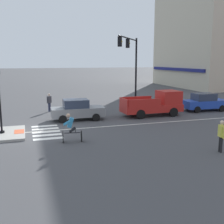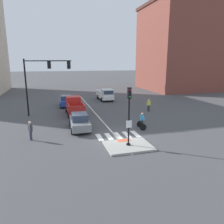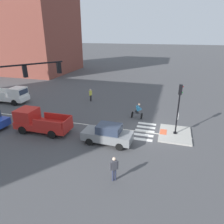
{
  "view_description": "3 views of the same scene",
  "coord_description": "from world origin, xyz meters",
  "px_view_note": "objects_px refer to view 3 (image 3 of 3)",
  "views": [
    {
      "loc": [
        18.17,
        -0.96,
        4.65
      ],
      "look_at": [
        1.46,
        4.29,
        1.36
      ],
      "focal_mm": 44.46,
      "sensor_mm": 36.0,
      "label": 1
    },
    {
      "loc": [
        -5.45,
        -17.08,
        6.4
      ],
      "look_at": [
        0.12,
        2.58,
        1.63
      ],
      "focal_mm": 34.19,
      "sensor_mm": 36.0,
      "label": 2
    },
    {
      "loc": [
        -17.35,
        -1.77,
        8.63
      ],
      "look_at": [
        0.59,
        3.58,
        1.31
      ],
      "focal_mm": 32.85,
      "sensor_mm": 36.0,
      "label": 3
    }
  ],
  "objects_px": {
    "cyclist": "(138,111)",
    "pickup_truck_red_westbound_far": "(38,122)",
    "signal_pole": "(179,105)",
    "pedestrian_at_curb_left": "(114,167)",
    "traffic_light_mast": "(6,94)",
    "pickup_truck_white_eastbound_distant": "(11,95)",
    "pedestrian_waiting_far_side": "(91,94)",
    "car_grey_westbound_near": "(108,134)"
  },
  "relations": [
    {
      "from": "signal_pole",
      "to": "cyclist",
      "type": "bearing_deg",
      "value": 54.35
    },
    {
      "from": "pickup_truck_red_westbound_far",
      "to": "cyclist",
      "type": "distance_m",
      "value": 9.96
    },
    {
      "from": "car_grey_westbound_near",
      "to": "pedestrian_waiting_far_side",
      "type": "relative_size",
      "value": 2.48
    },
    {
      "from": "car_grey_westbound_near",
      "to": "cyclist",
      "type": "relative_size",
      "value": 2.47
    },
    {
      "from": "cyclist",
      "to": "pickup_truck_white_eastbound_distant",
      "type": "bearing_deg",
      "value": 88.23
    },
    {
      "from": "pedestrian_waiting_far_side",
      "to": "pickup_truck_white_eastbound_distant",
      "type": "bearing_deg",
      "value": 110.2
    },
    {
      "from": "car_grey_westbound_near",
      "to": "pedestrian_waiting_far_side",
      "type": "distance_m",
      "value": 11.37
    },
    {
      "from": "cyclist",
      "to": "pedestrian_at_curb_left",
      "type": "relative_size",
      "value": 1.01
    },
    {
      "from": "pickup_truck_red_westbound_far",
      "to": "pedestrian_at_curb_left",
      "type": "relative_size",
      "value": 3.07
    },
    {
      "from": "cyclist",
      "to": "pedestrian_waiting_far_side",
      "type": "distance_m",
      "value": 8.09
    },
    {
      "from": "pedestrian_at_curb_left",
      "to": "traffic_light_mast",
      "type": "bearing_deg",
      "value": 85.4
    },
    {
      "from": "pickup_truck_white_eastbound_distant",
      "to": "cyclist",
      "type": "xyz_separation_m",
      "value": [
        -0.51,
        -16.62,
        -0.11
      ]
    },
    {
      "from": "car_grey_westbound_near",
      "to": "pickup_truck_red_westbound_far",
      "type": "distance_m",
      "value": 6.76
    },
    {
      "from": "signal_pole",
      "to": "pedestrian_at_curb_left",
      "type": "bearing_deg",
      "value": 154.11
    },
    {
      "from": "pickup_truck_white_eastbound_distant",
      "to": "pedestrian_waiting_far_side",
      "type": "distance_m",
      "value": 10.24
    },
    {
      "from": "traffic_light_mast",
      "to": "pedestrian_waiting_far_side",
      "type": "relative_size",
      "value": 4.08
    },
    {
      "from": "signal_pole",
      "to": "cyclist",
      "type": "relative_size",
      "value": 2.66
    },
    {
      "from": "pickup_truck_white_eastbound_distant",
      "to": "pedestrian_at_curb_left",
      "type": "relative_size",
      "value": 3.07
    },
    {
      "from": "cyclist",
      "to": "pickup_truck_red_westbound_far",
      "type": "bearing_deg",
      "value": 124.55
    },
    {
      "from": "traffic_light_mast",
      "to": "cyclist",
      "type": "distance_m",
      "value": 12.72
    },
    {
      "from": "pedestrian_waiting_far_side",
      "to": "pedestrian_at_curb_left",
      "type": "bearing_deg",
      "value": -152.73
    },
    {
      "from": "pedestrian_waiting_far_side",
      "to": "cyclist",
      "type": "bearing_deg",
      "value": -120.02
    },
    {
      "from": "car_grey_westbound_near",
      "to": "pickup_truck_white_eastbound_distant",
      "type": "bearing_deg",
      "value": 67.16
    },
    {
      "from": "pickup_truck_red_westbound_far",
      "to": "pedestrian_at_curb_left",
      "type": "bearing_deg",
      "value": -118.05
    },
    {
      "from": "traffic_light_mast",
      "to": "pedestrian_at_curb_left",
      "type": "height_order",
      "value": "traffic_light_mast"
    },
    {
      "from": "car_grey_westbound_near",
      "to": "pedestrian_waiting_far_side",
      "type": "bearing_deg",
      "value": 29.26
    },
    {
      "from": "signal_pole",
      "to": "pedestrian_at_curb_left",
      "type": "xyz_separation_m",
      "value": [
        -7.39,
        3.58,
        -1.87
      ]
    },
    {
      "from": "pickup_truck_white_eastbound_distant",
      "to": "pedestrian_at_curb_left",
      "type": "height_order",
      "value": "pickup_truck_white_eastbound_distant"
    },
    {
      "from": "pickup_truck_white_eastbound_distant",
      "to": "cyclist",
      "type": "bearing_deg",
      "value": -91.77
    },
    {
      "from": "signal_pole",
      "to": "cyclist",
      "type": "height_order",
      "value": "signal_pole"
    },
    {
      "from": "pickup_truck_red_westbound_far",
      "to": "pedestrian_at_curb_left",
      "type": "height_order",
      "value": "pickup_truck_red_westbound_far"
    },
    {
      "from": "car_grey_westbound_near",
      "to": "pedestrian_at_curb_left",
      "type": "relative_size",
      "value": 2.48
    },
    {
      "from": "traffic_light_mast",
      "to": "pedestrian_at_curb_left",
      "type": "xyz_separation_m",
      "value": [
        -0.62,
        -7.74,
        -3.8
      ]
    },
    {
      "from": "pickup_truck_white_eastbound_distant",
      "to": "pedestrian_waiting_far_side",
      "type": "height_order",
      "value": "pickup_truck_white_eastbound_distant"
    },
    {
      "from": "pickup_truck_red_westbound_far",
      "to": "cyclist",
      "type": "xyz_separation_m",
      "value": [
        5.65,
        -8.2,
        -0.11
      ]
    },
    {
      "from": "car_grey_westbound_near",
      "to": "pickup_truck_red_westbound_far",
      "type": "bearing_deg",
      "value": 88.09
    },
    {
      "from": "traffic_light_mast",
      "to": "pickup_truck_red_westbound_far",
      "type": "bearing_deg",
      "value": 11.47
    },
    {
      "from": "pickup_truck_red_westbound_far",
      "to": "signal_pole",
      "type": "bearing_deg",
      "value": -76.84
    },
    {
      "from": "traffic_light_mast",
      "to": "pickup_truck_white_eastbound_distant",
      "type": "bearing_deg",
      "value": 42.39
    },
    {
      "from": "car_grey_westbound_near",
      "to": "signal_pole",
      "type": "bearing_deg",
      "value": -60.32
    },
    {
      "from": "pedestrian_at_curb_left",
      "to": "pedestrian_waiting_far_side",
      "type": "bearing_deg",
      "value": 27.27
    },
    {
      "from": "pickup_truck_red_westbound_far",
      "to": "pickup_truck_white_eastbound_distant",
      "type": "bearing_deg",
      "value": 53.78
    }
  ]
}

